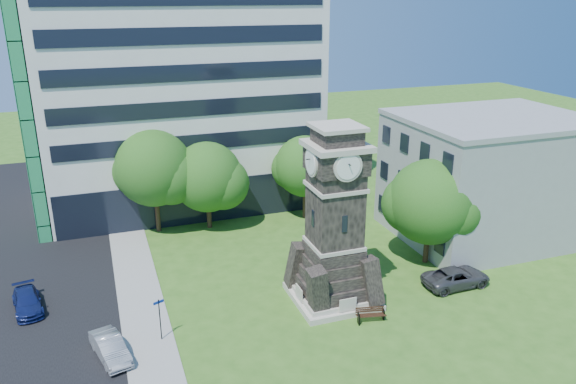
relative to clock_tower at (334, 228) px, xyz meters
name	(u,v)px	position (x,y,z in m)	size (l,w,h in m)	color
ground	(302,322)	(-3.00, -2.00, -5.28)	(160.00, 160.00, 0.00)	#32601B
sidewalk	(142,309)	(-12.50, 3.00, -5.25)	(3.00, 70.00, 0.06)	gray
street	(2,333)	(-21.00, 3.00, -5.27)	(14.00, 80.00, 0.02)	black
clock_tower	(334,228)	(0.00, 0.00, 0.00)	(5.40, 5.40, 12.22)	beige
office_tall	(175,56)	(-6.20, 23.84, 8.94)	(26.20, 15.11, 28.60)	white
office_low	(488,176)	(16.97, 6.00, -0.07)	(15.20, 12.20, 10.40)	#939598
car_street_mid	(110,348)	(-14.73, -1.79, -4.63)	(1.38, 3.97, 1.31)	gray
car_street_north	(27,302)	(-19.66, 5.43, -4.68)	(1.69, 4.15, 1.21)	#121D52
car_east_lot	(456,277)	(9.10, -1.30, -4.59)	(2.29, 4.97, 1.38)	#424246
park_bench	(371,314)	(1.19, -3.37, -4.77)	(1.87, 0.50, 0.96)	black
street_sign	(160,315)	(-11.75, -1.00, -3.54)	(0.67, 0.07, 2.78)	black
tree_nw	(155,171)	(-9.68, 15.88, 0.29)	(7.24, 6.58, 9.09)	#332114
tree_nc	(208,179)	(-5.27, 15.17, -0.71)	(6.80, 6.18, 7.85)	#332114
tree_ne	(306,168)	(3.65, 14.53, -0.48)	(6.16, 5.60, 7.81)	#332114
tree_east	(431,204)	(9.25, 2.76, -0.47)	(7.18, 6.52, 8.28)	#332114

